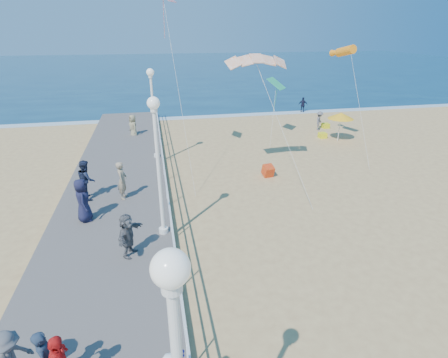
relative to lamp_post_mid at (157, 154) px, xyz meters
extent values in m
plane|color=tan|center=(5.35, 0.00, -3.66)|extent=(160.00, 160.00, 0.00)
cube|color=#0C304D|center=(5.35, 65.00, -3.65)|extent=(160.00, 90.00, 0.05)
cube|color=silver|center=(5.35, 20.50, -3.63)|extent=(160.00, 1.20, 0.04)
cube|color=#67625D|center=(-2.15, 0.00, -3.46)|extent=(5.00, 44.00, 0.40)
cube|color=white|center=(0.30, 0.00, -2.21)|extent=(0.05, 42.00, 0.06)
cube|color=white|center=(0.30, 0.00, -2.71)|extent=(0.05, 42.00, 0.04)
sphere|color=white|center=(0.00, -9.00, 1.84)|extent=(0.44, 0.44, 0.44)
cylinder|color=white|center=(0.00, 0.00, -3.16)|extent=(0.36, 0.36, 0.20)
cylinder|color=white|center=(0.00, 0.00, -0.81)|extent=(0.14, 0.14, 4.70)
sphere|color=white|center=(0.00, 0.00, 1.84)|extent=(0.44, 0.44, 0.44)
cylinder|color=white|center=(0.00, 9.00, -3.16)|extent=(0.36, 0.36, 0.20)
cylinder|color=white|center=(0.00, 9.00, -0.81)|extent=(0.14, 0.14, 4.70)
sphere|color=white|center=(0.00, 9.00, 1.84)|extent=(0.44, 0.44, 0.44)
imported|color=#171934|center=(-3.15, 1.63, -2.33)|extent=(0.75, 1.00, 1.86)
imported|color=#55565A|center=(-1.24, -1.24, -2.45)|extent=(1.08, 1.56, 1.62)
imported|color=gray|center=(-1.69, 3.46, -2.35)|extent=(0.53, 0.72, 1.82)
imported|color=#1B233C|center=(-3.32, 3.83, -2.32)|extent=(0.92, 1.06, 1.88)
imported|color=#5C5A60|center=(13.39, 14.11, -2.89)|extent=(1.07, 1.14, 1.54)
imported|color=#181A34|center=(14.71, 20.49, -2.90)|extent=(0.96, 0.73, 1.51)
imported|color=gray|center=(-1.56, 14.38, -2.70)|extent=(0.93, 1.10, 1.91)
cube|color=red|center=(6.12, 5.43, -3.36)|extent=(0.64, 0.78, 0.74)
cylinder|color=white|center=(13.45, 10.97, -2.76)|extent=(0.05, 0.05, 1.80)
cone|color=#F2A919|center=(13.45, 10.97, -1.75)|extent=(1.90, 1.90, 0.45)
cube|color=yellow|center=(14.24, 14.55, -3.46)|extent=(0.55, 0.55, 0.40)
cube|color=yellow|center=(12.68, 11.92, -3.46)|extent=(0.55, 0.55, 0.40)
cylinder|color=orange|center=(12.39, 9.63, 2.80)|extent=(0.96, 2.44, 1.03)
cube|color=#24A86C|center=(9.03, 12.93, 0.40)|extent=(1.71, 1.74, 0.76)
camera|label=1|loc=(-0.05, -12.06, 4.18)|focal=28.00mm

